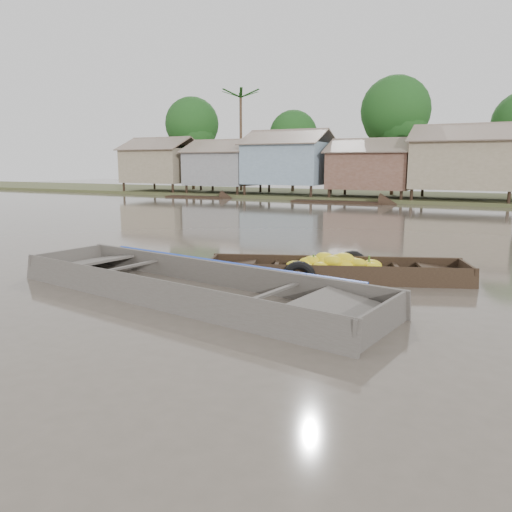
% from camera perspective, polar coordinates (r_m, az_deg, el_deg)
% --- Properties ---
extents(ground, '(120.00, 120.00, 0.00)m').
position_cam_1_polar(ground, '(9.92, -7.48, -5.48)').
color(ground, '#534B40').
rests_on(ground, ground).
extents(riverbank, '(120.00, 12.47, 10.22)m').
position_cam_1_polar(riverbank, '(39.79, 23.73, 10.18)').
color(riverbank, '#384723').
rests_on(riverbank, ground).
extents(banana_boat, '(6.27, 3.57, 0.84)m').
position_cam_1_polar(banana_boat, '(12.07, 8.72, -1.69)').
color(banana_boat, black).
rests_on(banana_boat, ground).
extents(viewer_boat, '(8.87, 3.60, 0.69)m').
position_cam_1_polar(viewer_boat, '(10.50, -7.50, -4.09)').
color(viewer_boat, '#48433D').
rests_on(viewer_boat, ground).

